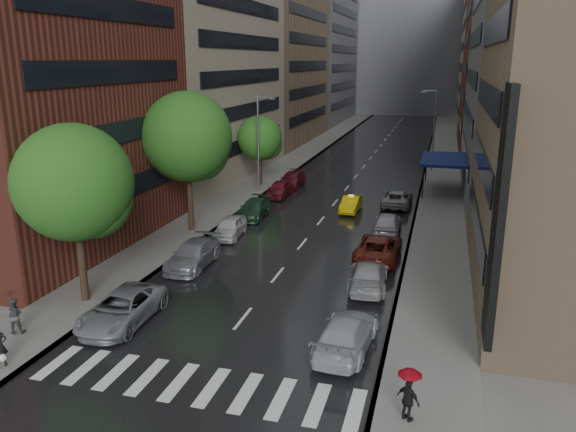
# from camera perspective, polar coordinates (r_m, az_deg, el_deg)

# --- Properties ---
(ground) EXTENTS (220.00, 220.00, 0.00)m
(ground) POSITION_cam_1_polar(r_m,az_deg,el_deg) (24.86, -7.85, -14.17)
(ground) COLOR gray
(ground) RESTS_ON ground
(road) EXTENTS (14.00, 140.00, 0.01)m
(road) POSITION_cam_1_polar(r_m,az_deg,el_deg) (71.33, 8.15, 5.55)
(road) COLOR black
(road) RESTS_ON ground
(sidewalk_left) EXTENTS (4.00, 140.00, 0.15)m
(sidewalk_left) POSITION_cam_1_polar(r_m,az_deg,el_deg) (72.98, 1.10, 5.99)
(sidewalk_left) COLOR gray
(sidewalk_left) RESTS_ON ground
(sidewalk_right) EXTENTS (4.00, 140.00, 0.15)m
(sidewalk_right) POSITION_cam_1_polar(r_m,az_deg,el_deg) (70.76, 15.42, 5.12)
(sidewalk_right) COLOR gray
(sidewalk_right) RESTS_ON ground
(crosswalk) EXTENTS (13.15, 2.80, 0.01)m
(crosswalk) POSITION_cam_1_polar(r_m,az_deg,el_deg) (23.22, -9.39, -16.54)
(crosswalk) COLOR silver
(crosswalk) RESTS_ON ground
(buildings_left) EXTENTS (8.00, 108.00, 38.00)m
(buildings_left) POSITION_cam_1_polar(r_m,az_deg,el_deg) (82.12, -1.50, 18.20)
(buildings_left) COLOR maroon
(buildings_left) RESTS_ON ground
(buildings_right) EXTENTS (8.05, 109.10, 36.00)m
(buildings_right) POSITION_cam_1_polar(r_m,az_deg,el_deg) (76.69, 20.99, 16.69)
(buildings_right) COLOR #937A5B
(buildings_right) RESTS_ON ground
(building_far) EXTENTS (40.00, 14.00, 32.00)m
(building_far) POSITION_cam_1_polar(r_m,az_deg,el_deg) (138.03, 12.34, 16.83)
(building_far) COLOR slate
(building_far) RESTS_ON ground
(tree_near) EXTENTS (5.88, 5.88, 9.36)m
(tree_near) POSITION_cam_1_polar(r_m,az_deg,el_deg) (29.72, -20.95, 3.17)
(tree_near) COLOR #382619
(tree_near) RESTS_ON ground
(tree_mid) EXTENTS (6.41, 6.41, 10.22)m
(tree_mid) POSITION_cam_1_polar(r_m,az_deg,el_deg) (40.65, -10.21, 7.90)
(tree_mid) COLOR #382619
(tree_mid) RESTS_ON ground
(tree_far) EXTENTS (4.41, 4.41, 7.03)m
(tree_far) POSITION_cam_1_polar(r_m,az_deg,el_deg) (55.87, -2.90, 7.90)
(tree_far) COLOR #382619
(tree_far) RESTS_ON ground
(taxi) EXTENTS (1.45, 3.95, 1.29)m
(taxi) POSITION_cam_1_polar(r_m,az_deg,el_deg) (47.13, 6.40, 1.22)
(taxi) COLOR yellow
(taxi) RESTS_ON ground
(parked_cars_left) EXTENTS (2.65, 36.48, 1.53)m
(parked_cars_left) POSITION_cam_1_polar(r_m,az_deg,el_deg) (40.85, -5.63, -0.88)
(parked_cars_left) COLOR gray
(parked_cars_left) RESTS_ON ground
(parked_cars_right) EXTENTS (2.73, 31.16, 1.57)m
(parked_cars_right) POSITION_cam_1_polar(r_m,az_deg,el_deg) (36.50, 9.24, -3.01)
(parked_cars_right) COLOR #AEB2B8
(parked_cars_right) RESTS_ON ground
(ped_black_umbrella) EXTENTS (1.03, 0.98, 2.09)m
(ped_black_umbrella) POSITION_cam_1_polar(r_m,az_deg,el_deg) (28.73, -26.17, -8.39)
(ped_black_umbrella) COLOR #47484C
(ped_black_umbrella) RESTS_ON sidewalk_left
(ped_red_umbrella) EXTENTS (0.99, 0.85, 2.01)m
(ped_red_umbrella) POSITION_cam_1_polar(r_m,az_deg,el_deg) (20.59, 12.19, -16.92)
(ped_red_umbrella) COLOR black
(ped_red_umbrella) RESTS_ON sidewalk_right
(street_lamp_left) EXTENTS (1.74, 0.22, 9.00)m
(street_lamp_left) POSITION_cam_1_polar(r_m,az_deg,el_deg) (52.91, -2.97, 7.56)
(street_lamp_left) COLOR gray
(street_lamp_left) RESTS_ON sidewalk_left
(street_lamp_right) EXTENTS (1.74, 0.22, 9.00)m
(street_lamp_right) POSITION_cam_1_polar(r_m,az_deg,el_deg) (65.13, 14.55, 8.61)
(street_lamp_right) COLOR gray
(street_lamp_right) RESTS_ON sidewalk_right
(awning) EXTENTS (4.00, 8.00, 3.12)m
(awning) POSITION_cam_1_polar(r_m,az_deg,el_deg) (55.46, 15.46, 5.56)
(awning) COLOR navy
(awning) RESTS_ON sidewalk_right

